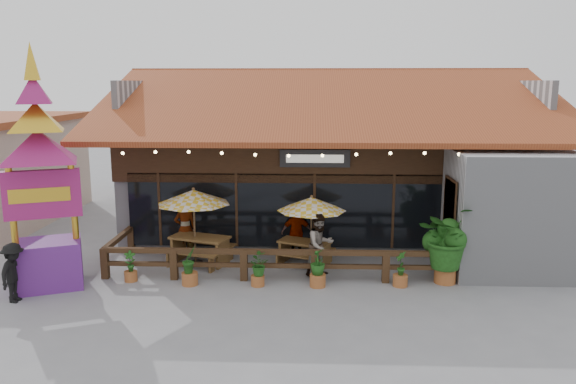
{
  "coord_description": "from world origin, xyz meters",
  "views": [
    {
      "loc": [
        -0.62,
        -15.63,
        5.54
      ],
      "look_at": [
        -1.33,
        1.5,
        2.18
      ],
      "focal_mm": 35.0,
      "sensor_mm": 36.0,
      "label": 1
    }
  ],
  "objects_px": {
    "umbrella_left": "(194,197)",
    "picnic_table_right": "(304,249)",
    "umbrella_right": "(312,204)",
    "tropical_plant": "(447,239)",
    "picnic_table_left": "(200,245)",
    "thai_sign_tower": "(39,152)",
    "pedestrian": "(14,273)"
  },
  "relations": [
    {
      "from": "tropical_plant",
      "to": "pedestrian",
      "type": "xyz_separation_m",
      "value": [
        -11.34,
        -1.85,
        -0.51
      ]
    },
    {
      "from": "picnic_table_right",
      "to": "pedestrian",
      "type": "relative_size",
      "value": 1.27
    },
    {
      "from": "picnic_table_left",
      "to": "thai_sign_tower",
      "type": "distance_m",
      "value": 5.37
    },
    {
      "from": "umbrella_right",
      "to": "umbrella_left",
      "type": "bearing_deg",
      "value": 177.48
    },
    {
      "from": "thai_sign_tower",
      "to": "picnic_table_left",
      "type": "bearing_deg",
      "value": 30.36
    },
    {
      "from": "picnic_table_left",
      "to": "umbrella_left",
      "type": "bearing_deg",
      "value": -175.48
    },
    {
      "from": "umbrella_right",
      "to": "picnic_table_left",
      "type": "height_order",
      "value": "umbrella_right"
    },
    {
      "from": "umbrella_right",
      "to": "tropical_plant",
      "type": "distance_m",
      "value": 4.03
    },
    {
      "from": "pedestrian",
      "to": "tropical_plant",
      "type": "bearing_deg",
      "value": -77.48
    },
    {
      "from": "umbrella_left",
      "to": "picnic_table_right",
      "type": "bearing_deg",
      "value": 0.08
    },
    {
      "from": "umbrella_right",
      "to": "thai_sign_tower",
      "type": "relative_size",
      "value": 0.32
    },
    {
      "from": "umbrella_left",
      "to": "picnic_table_left",
      "type": "distance_m",
      "value": 1.53
    },
    {
      "from": "umbrella_right",
      "to": "tropical_plant",
      "type": "bearing_deg",
      "value": -18.52
    },
    {
      "from": "umbrella_right",
      "to": "picnic_table_left",
      "type": "bearing_deg",
      "value": 177.17
    },
    {
      "from": "thai_sign_tower",
      "to": "tropical_plant",
      "type": "height_order",
      "value": "thai_sign_tower"
    },
    {
      "from": "picnic_table_right",
      "to": "tropical_plant",
      "type": "xyz_separation_m",
      "value": [
        3.97,
        -1.42,
        0.78
      ]
    },
    {
      "from": "umbrella_left",
      "to": "umbrella_right",
      "type": "xyz_separation_m",
      "value": [
        3.59,
        -0.16,
        -0.15
      ]
    },
    {
      "from": "tropical_plant",
      "to": "picnic_table_left",
      "type": "bearing_deg",
      "value": 168.77
    },
    {
      "from": "picnic_table_right",
      "to": "tropical_plant",
      "type": "distance_m",
      "value": 4.29
    },
    {
      "from": "picnic_table_left",
      "to": "picnic_table_right",
      "type": "height_order",
      "value": "picnic_table_left"
    },
    {
      "from": "picnic_table_right",
      "to": "umbrella_right",
      "type": "bearing_deg",
      "value": -38.62
    },
    {
      "from": "picnic_table_left",
      "to": "tropical_plant",
      "type": "distance_m",
      "value": 7.38
    },
    {
      "from": "picnic_table_left",
      "to": "picnic_table_right",
      "type": "xyz_separation_m",
      "value": [
        3.24,
        -0.01,
        -0.07
      ]
    },
    {
      "from": "picnic_table_left",
      "to": "picnic_table_right",
      "type": "distance_m",
      "value": 3.24
    },
    {
      "from": "tropical_plant",
      "to": "umbrella_right",
      "type": "bearing_deg",
      "value": 161.48
    },
    {
      "from": "picnic_table_left",
      "to": "pedestrian",
      "type": "relative_size",
      "value": 1.41
    },
    {
      "from": "tropical_plant",
      "to": "pedestrian",
      "type": "distance_m",
      "value": 11.5
    },
    {
      "from": "tropical_plant",
      "to": "pedestrian",
      "type": "bearing_deg",
      "value": -170.72
    },
    {
      "from": "umbrella_left",
      "to": "tropical_plant",
      "type": "xyz_separation_m",
      "value": [
        7.36,
        -1.42,
        -0.81
      ]
    },
    {
      "from": "thai_sign_tower",
      "to": "pedestrian",
      "type": "height_order",
      "value": "thai_sign_tower"
    },
    {
      "from": "pedestrian",
      "to": "thai_sign_tower",
      "type": "bearing_deg",
      "value": -15.99
    },
    {
      "from": "umbrella_right",
      "to": "thai_sign_tower",
      "type": "xyz_separation_m",
      "value": [
        -7.2,
        -2.03,
        1.78
      ]
    }
  ]
}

